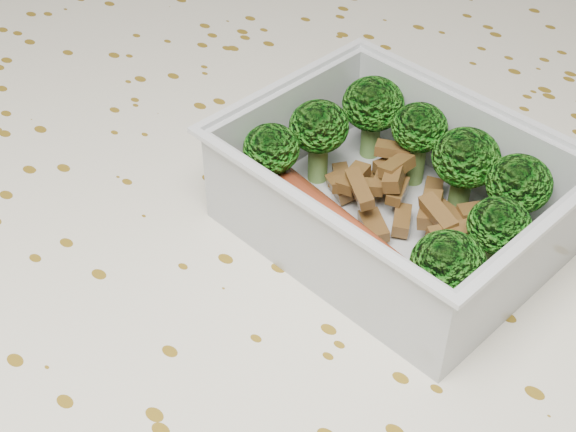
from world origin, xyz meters
The scene contains 6 objects.
dining_table centered at (0.00, 0.00, 0.67)m, with size 1.40×0.90×0.75m.
tablecloth centered at (0.00, 0.00, 0.72)m, with size 1.46×0.96×0.19m.
lunch_container centered at (0.03, 0.04, 0.78)m, with size 0.19×0.15×0.06m.
broccoli_florets centered at (0.03, 0.06, 0.80)m, with size 0.16×0.12×0.05m.
meat_pile centered at (0.03, 0.06, 0.77)m, with size 0.11×0.07×0.03m.
sausage centered at (0.03, 0.01, 0.78)m, with size 0.15×0.05×0.02m.
Camera 1 is at (0.19, -0.25, 1.06)m, focal length 50.00 mm.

